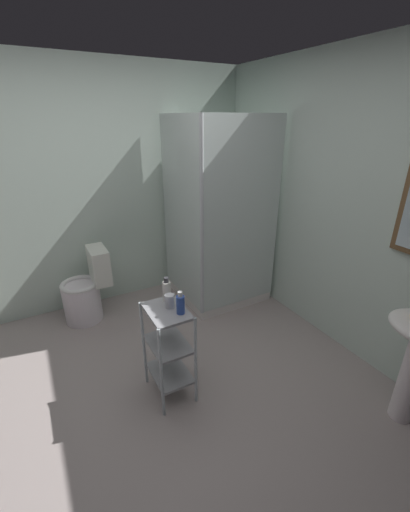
{
  "coord_description": "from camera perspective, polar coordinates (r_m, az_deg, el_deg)",
  "views": [
    {
      "loc": [
        1.65,
        -0.5,
        1.96
      ],
      "look_at": [
        -0.48,
        0.67,
        0.92
      ],
      "focal_mm": 22.65,
      "sensor_mm": 36.0,
      "label": 1
    }
  ],
  "objects": [
    {
      "name": "wall_left",
      "position": [
        3.61,
        -20.6,
        10.44
      ],
      "size": [
        0.1,
        4.2,
        2.5
      ],
      "primitive_type": "cube",
      "color": "silver",
      "rests_on": "ground_plane"
    },
    {
      "name": "storage_cart",
      "position": [
        2.45,
        -6.48,
        -15.41
      ],
      "size": [
        0.38,
        0.28,
        0.74
      ],
      "color": "silver",
      "rests_on": "ground_plane"
    },
    {
      "name": "rinse_cup",
      "position": [
        2.28,
        -6.27,
        -7.9
      ],
      "size": [
        0.07,
        0.07,
        0.1
      ],
      "primitive_type": "cylinder",
      "color": "silver",
      "rests_on": "storage_cart"
    },
    {
      "name": "ground_plane",
      "position": [
        2.62,
        -8.66,
        -25.88
      ],
      "size": [
        4.2,
        4.2,
        0.02
      ],
      "primitive_type": "cube",
      "color": "#A59693"
    },
    {
      "name": "toilet",
      "position": [
        3.55,
        -20.19,
        -5.91
      ],
      "size": [
        0.37,
        0.49,
        0.76
      ],
      "color": "white",
      "rests_on": "ground_plane"
    },
    {
      "name": "shower_stall",
      "position": [
        3.65,
        1.72,
        -0.98
      ],
      "size": [
        0.92,
        0.92,
        2.0
      ],
      "color": "white",
      "rests_on": "ground_plane"
    },
    {
      "name": "wall_back",
      "position": [
        2.96,
        25.62,
        7.1
      ],
      "size": [
        4.2,
        0.14,
        2.5
      ],
      "color": "silver",
      "rests_on": "ground_plane"
    },
    {
      "name": "lotion_bottle_white",
      "position": [
        2.35,
        -6.79,
        -6.04
      ],
      "size": [
        0.06,
        0.06,
        0.18
      ],
      "color": "white",
      "rests_on": "storage_cart"
    },
    {
      "name": "shampoo_bottle_blue",
      "position": [
        2.19,
        -4.35,
        -8.45
      ],
      "size": [
        0.06,
        0.06,
        0.17
      ],
      "color": "#3355B6",
      "rests_on": "storage_cart"
    }
  ]
}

